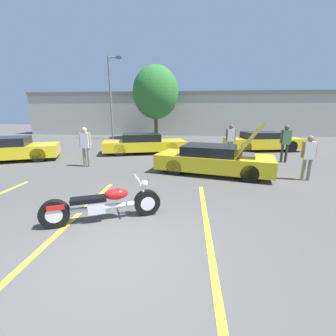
{
  "coord_description": "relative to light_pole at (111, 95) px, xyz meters",
  "views": [
    {
      "loc": [
        1.17,
        -3.18,
        2.37
      ],
      "look_at": [
        0.59,
        3.09,
        0.8
      ],
      "focal_mm": 24.0,
      "sensor_mm": 36.0,
      "label": 1
    }
  ],
  "objects": [
    {
      "name": "ground_plane",
      "position": [
        5.57,
        -16.57,
        -3.84
      ],
      "size": [
        80.0,
        80.0,
        0.0
      ],
      "primitive_type": "plane",
      "color": "#514F4C"
    },
    {
      "name": "parking_stripe_middle",
      "position": [
        4.15,
        -15.67,
        -3.83
      ],
      "size": [
        0.12,
        5.85,
        0.01
      ],
      "primitive_type": "cube",
      "color": "yellow",
      "rests_on": "ground"
    },
    {
      "name": "parking_stripe_back",
      "position": [
        7.16,
        -15.67,
        -3.83
      ],
      "size": [
        0.12,
        5.85,
        0.01
      ],
      "primitive_type": "cube",
      "color": "yellow",
      "rests_on": "ground"
    },
    {
      "name": "far_building",
      "position": [
        5.57,
        5.62,
        -1.5
      ],
      "size": [
        32.0,
        4.2,
        4.4
      ],
      "color": "#B2AD9E",
      "rests_on": "ground"
    },
    {
      "name": "light_pole",
      "position": [
        0.0,
        0.0,
        0.0
      ],
      "size": [
        1.21,
        0.28,
        6.92
      ],
      "color": "slate",
      "rests_on": "ground"
    },
    {
      "name": "tree_background",
      "position": [
        3.71,
        0.97,
        0.22
      ],
      "size": [
        4.03,
        4.03,
        6.38
      ],
      "color": "brown",
      "rests_on": "ground"
    },
    {
      "name": "motorcycle",
      "position": [
        4.88,
        -15.29,
        -3.46
      ],
      "size": [
        2.44,
        1.22,
        0.94
      ],
      "rotation": [
        0.0,
        0.0,
        0.41
      ],
      "color": "black",
      "rests_on": "ground"
    },
    {
      "name": "show_car_hood_open",
      "position": [
        7.74,
        -11.0,
        -3.28
      ],
      "size": [
        4.71,
        2.78,
        2.03
      ],
      "rotation": [
        0.0,
        0.0,
        -0.26
      ],
      "color": "yellow",
      "rests_on": "ground"
    },
    {
      "name": "parked_car_right_row",
      "position": [
        11.35,
        -5.16,
        -3.26
      ],
      "size": [
        4.85,
        2.51,
        1.17
      ],
      "rotation": [
        0.0,
        0.0,
        0.18
      ],
      "color": "yellow",
      "rests_on": "ground"
    },
    {
      "name": "parked_car_left_row",
      "position": [
        -2.11,
        -9.46,
        -3.26
      ],
      "size": [
        4.64,
        3.41,
        1.18
      ],
      "rotation": [
        0.0,
        0.0,
        0.41
      ],
      "color": "yellow",
      "rests_on": "ground"
    },
    {
      "name": "parked_car_mid_row",
      "position": [
        4.11,
        -6.73,
        -3.28
      ],
      "size": [
        5.06,
        2.97,
        1.15
      ],
      "rotation": [
        0.0,
        0.0,
        0.27
      ],
      "color": "yellow",
      "rests_on": "ground"
    },
    {
      "name": "spectator_near_motorcycle",
      "position": [
        2.23,
        -10.35,
        -2.8
      ],
      "size": [
        0.52,
        0.23,
        1.74
      ],
      "color": "gray",
      "rests_on": "ground"
    },
    {
      "name": "spectator_by_show_car",
      "position": [
        10.92,
        -11.63,
        -2.9
      ],
      "size": [
        0.52,
        0.21,
        1.59
      ],
      "color": "gray",
      "rests_on": "ground"
    },
    {
      "name": "spectator_midground",
      "position": [
        8.97,
        -7.43,
        -2.8
      ],
      "size": [
        0.52,
        0.23,
        1.73
      ],
      "color": "gray",
      "rests_on": "ground"
    },
    {
      "name": "spectator_far_lot",
      "position": [
        11.33,
        -8.61,
        -2.76
      ],
      "size": [
        0.52,
        0.23,
        1.79
      ],
      "color": "#333338",
      "rests_on": "ground"
    }
  ]
}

